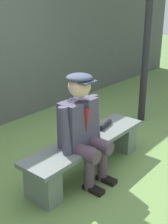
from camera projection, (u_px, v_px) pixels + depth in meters
ground_plane at (87, 170)px, 3.53m from camera, size 30.00×30.00×0.00m
bench at (88, 150)px, 3.44m from camera, size 1.77×0.43×0.42m
seated_man at (82, 125)px, 3.14m from camera, size 0.60×0.55×1.22m
rolled_magazine at (105, 125)px, 3.69m from camera, size 0.28×0.11×0.07m
lamp_post at (149, 12)px, 4.43m from camera, size 0.26×0.26×2.83m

